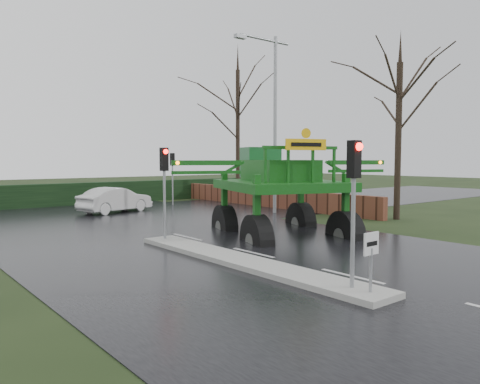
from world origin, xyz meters
TOP-DOWN VIEW (x-y plane):
  - ground at (0.00, 0.00)m, footprint 140.00×140.00m
  - road_main at (0.00, 10.00)m, footprint 14.00×80.00m
  - road_cross at (0.00, 16.00)m, footprint 80.00×12.00m
  - median_island at (-1.30, 3.00)m, footprint 1.20×10.00m
  - hedge_row at (0.00, 24.00)m, footprint 44.00×0.90m
  - brick_wall at (10.50, 16.00)m, footprint 0.40×20.00m
  - keep_left_sign at (-1.30, -1.50)m, footprint 0.50×0.07m
  - traffic_signal_near at (-1.30, -1.01)m, footprint 0.26×0.33m
  - traffic_signal_mid at (-1.30, 7.49)m, footprint 0.26×0.33m
  - traffic_signal_far at (6.50, 20.01)m, footprint 0.26×0.33m
  - street_light_right at (8.19, 12.00)m, footprint 3.85×0.30m
  - tree_right_near at (11.50, 6.00)m, footprint 5.60×5.60m
  - tree_right_far at (13.00, 21.00)m, footprint 7.00×7.00m
  - crop_sprayer at (1.44, 5.61)m, footprint 9.08×7.03m
  - white_sedan at (1.47, 18.02)m, footprint 4.68×2.70m

SIDE VIEW (x-z plane):
  - ground at x=0.00m, z-range 0.00..0.00m
  - white_sedan at x=1.47m, z-range -0.73..0.73m
  - road_main at x=0.00m, z-range -0.01..0.01m
  - road_cross at x=0.00m, z-range 0.00..0.02m
  - median_island at x=-1.30m, z-range 0.01..0.17m
  - brick_wall at x=10.50m, z-range 0.00..1.20m
  - hedge_row at x=0.00m, z-range 0.00..1.50m
  - keep_left_sign at x=-1.30m, z-range 0.38..1.73m
  - crop_sprayer at x=1.44m, z-range -0.14..5.18m
  - traffic_signal_near at x=-1.30m, z-range 0.83..4.35m
  - traffic_signal_mid at x=-1.30m, z-range 0.83..4.35m
  - traffic_signal_far at x=6.50m, z-range 0.83..4.35m
  - tree_right_near at x=11.50m, z-range 0.38..10.02m
  - street_light_right at x=8.19m, z-range 0.99..10.99m
  - tree_right_far at x=13.00m, z-range 0.47..12.52m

